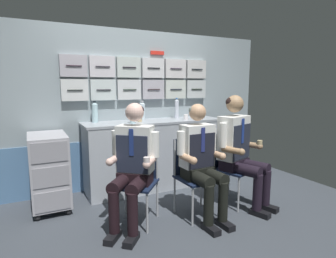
# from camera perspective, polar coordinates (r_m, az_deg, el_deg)

# --- Properties ---
(ground) EXTENTS (4.80, 4.80, 0.04)m
(ground) POSITION_cam_1_polar(r_m,az_deg,el_deg) (3.07, 2.04, -18.81)
(ground) COLOR #393E46
(galley_bulkhead) EXTENTS (4.20, 0.14, 2.15)m
(galley_bulkhead) POSITION_cam_1_polar(r_m,az_deg,el_deg) (4.00, -7.16, 4.10)
(galley_bulkhead) COLOR #8F9EA5
(galley_bulkhead) RESTS_ON ground
(galley_counter) EXTENTS (1.91, 0.53, 0.93)m
(galley_counter) POSITION_cam_1_polar(r_m,az_deg,el_deg) (3.91, -2.68, -5.04)
(galley_counter) COLOR #A7ADB6
(galley_counter) RESTS_ON ground
(service_trolley) EXTENTS (0.40, 0.65, 0.86)m
(service_trolley) POSITION_cam_1_polar(r_m,az_deg,el_deg) (3.50, -22.93, -7.48)
(service_trolley) COLOR black
(service_trolley) RESTS_ON ground
(folding_chair_left) EXTENTS (0.56, 0.56, 0.83)m
(folding_chair_left) POSITION_cam_1_polar(r_m,az_deg,el_deg) (2.98, -6.04, -8.78)
(folding_chair_left) COLOR #A8AAAF
(folding_chair_left) RESTS_ON ground
(crew_member_left) EXTENTS (0.62, 0.66, 1.24)m
(crew_member_left) POSITION_cam_1_polar(r_m,az_deg,el_deg) (2.79, -7.18, -6.41)
(crew_member_left) COLOR black
(crew_member_left) RESTS_ON ground
(folding_chair_right) EXTENTS (0.41, 0.42, 0.83)m
(folding_chair_right) POSITION_cam_1_polar(r_m,az_deg,el_deg) (3.13, 5.02, -7.90)
(folding_chair_right) COLOR #A8AAAF
(folding_chair_right) RESTS_ON ground
(crew_member_right) EXTENTS (0.48, 0.60, 1.22)m
(crew_member_right) POSITION_cam_1_polar(r_m,az_deg,el_deg) (2.96, 6.80, -5.78)
(crew_member_right) COLOR black
(crew_member_right) RESTS_ON ground
(folding_chair_by_counter) EXTENTS (0.51, 0.51, 0.83)m
(folding_chair_by_counter) POSITION_cam_1_polar(r_m,az_deg,el_deg) (3.49, 11.89, -6.28)
(folding_chair_by_counter) COLOR #A8AAAF
(folding_chair_by_counter) RESTS_ON ground
(crew_member_by_counter) EXTENTS (0.56, 0.71, 1.29)m
(crew_member_by_counter) POSITION_cam_1_polar(r_m,az_deg,el_deg) (3.37, 14.24, -3.28)
(crew_member_by_counter) COLOR black
(crew_member_by_counter) RESTS_ON ground
(water_bottle_clear) EXTENTS (0.08, 0.08, 0.28)m
(water_bottle_clear) POSITION_cam_1_polar(r_m,az_deg,el_deg) (3.74, -14.58, 3.30)
(water_bottle_clear) COLOR silver
(water_bottle_clear) RESTS_ON galley_counter
(water_bottle_blue_cap) EXTENTS (0.07, 0.07, 0.24)m
(water_bottle_blue_cap) POSITION_cam_1_polar(r_m,az_deg,el_deg) (3.54, -7.18, 2.95)
(water_bottle_blue_cap) COLOR silver
(water_bottle_blue_cap) RESTS_ON galley_counter
(water_bottle_short) EXTENTS (0.06, 0.06, 0.29)m
(water_bottle_short) POSITION_cam_1_polar(r_m,az_deg,el_deg) (4.08, 1.78, 4.15)
(water_bottle_short) COLOR silver
(water_bottle_short) RESTS_ON galley_counter
(water_bottle_tall) EXTENTS (0.08, 0.08, 0.26)m
(water_bottle_tall) POSITION_cam_1_polar(r_m,az_deg,el_deg) (3.90, -5.21, 3.66)
(water_bottle_tall) COLOR silver
(water_bottle_tall) RESTS_ON galley_counter
(espresso_cup_small) EXTENTS (0.06, 0.06, 0.07)m
(espresso_cup_small) POSITION_cam_1_polar(r_m,az_deg,el_deg) (3.93, 3.63, 2.47)
(espresso_cup_small) COLOR white
(espresso_cup_small) RESTS_ON galley_counter
(coffee_cup_spare) EXTENTS (0.06, 0.06, 0.09)m
(coffee_cup_spare) POSITION_cam_1_polar(r_m,az_deg,el_deg) (3.84, -5.93, 2.39)
(coffee_cup_spare) COLOR tan
(coffee_cup_spare) RESTS_ON galley_counter
(coffee_cup_white) EXTENTS (0.06, 0.06, 0.06)m
(coffee_cup_white) POSITION_cam_1_polar(r_m,az_deg,el_deg) (3.72, -5.79, 1.97)
(coffee_cup_white) COLOR tan
(coffee_cup_white) RESTS_ON galley_counter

